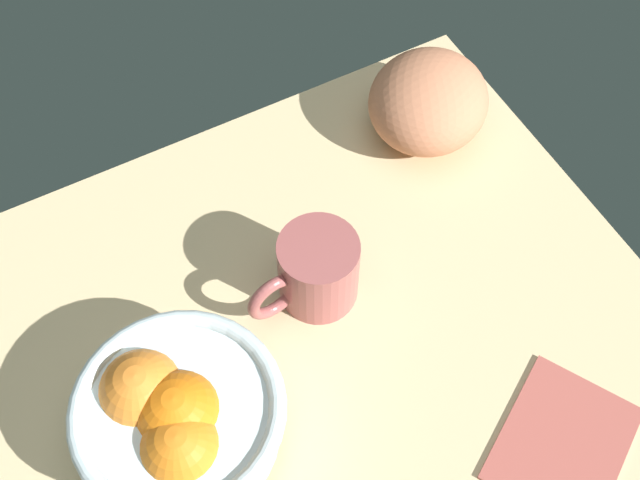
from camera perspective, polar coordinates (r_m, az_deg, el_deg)
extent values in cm
cube|color=beige|center=(82.80, -1.48, -8.60)|extent=(74.51, 61.62, 3.00)
cylinder|color=silver|center=(78.62, -9.24, -13.31)|extent=(10.21, 10.21, 1.67)
cylinder|color=silver|center=(75.11, -9.64, -12.38)|extent=(17.36, 17.36, 5.86)
torus|color=silver|center=(72.39, -9.98, -11.60)|extent=(18.96, 18.96, 1.60)
sphere|color=orange|center=(72.58, -9.67, -14.32)|extent=(7.27, 7.27, 7.27)
sphere|color=orange|center=(74.93, -12.33, -10.39)|extent=(7.73, 7.73, 7.73)
sphere|color=orange|center=(73.57, -9.83, -11.95)|extent=(7.76, 7.76, 7.76)
sphere|color=orange|center=(73.74, -9.81, -12.00)|extent=(6.75, 6.75, 6.75)
ellipsoid|color=tan|center=(94.22, 7.60, 9.61)|extent=(19.64, 19.35, 9.39)
cube|color=#AE534A|center=(81.09, 16.70, -13.46)|extent=(17.64, 16.54, 0.82)
cylinder|color=#9C4E4D|center=(81.01, -0.11, -2.08)|extent=(8.15, 8.15, 8.49)
torus|color=#9C4E4D|center=(79.66, -3.21, -3.98)|extent=(6.06, 1.94, 5.95)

